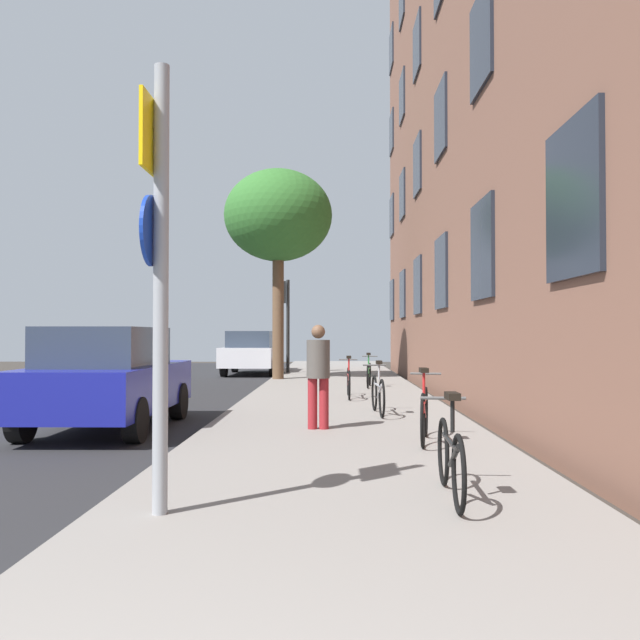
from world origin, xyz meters
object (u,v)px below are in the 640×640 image
(bicycle_1, at_px, (424,413))
(car_0, at_px, (108,377))
(sign_post, at_px, (158,257))
(bicycle_0, at_px, (450,457))
(bicycle_3, at_px, (349,381))
(bicycle_4, at_px, (369,374))
(tree_near, at_px, (278,217))
(bicycle_2, at_px, (378,393))
(traffic_light, at_px, (285,309))
(pedestrian_0, at_px, (318,369))
(car_1, at_px, (253,352))

(bicycle_1, height_order, car_0, car_0)
(sign_post, relative_size, bicycle_0, 2.16)
(bicycle_3, distance_m, bicycle_4, 3.06)
(sign_post, height_order, bicycle_0, sign_post)
(tree_near, xyz_separation_m, bicycle_2, (2.50, -9.22, -4.72))
(bicycle_1, xyz_separation_m, bicycle_4, (-0.23, 9.00, -0.03))
(bicycle_3, xyz_separation_m, car_0, (-3.90, -4.24, 0.36))
(traffic_light, xyz_separation_m, bicycle_4, (2.69, -6.59, -1.97))
(pedestrian_0, bearing_deg, tree_near, 97.67)
(traffic_light, height_order, pedestrian_0, traffic_light)
(sign_post, xyz_separation_m, car_1, (-1.61, 19.83, -1.29))
(bicycle_2, distance_m, car_0, 4.52)
(traffic_light, height_order, bicycle_4, traffic_light)
(bicycle_4, bearing_deg, sign_post, -100.61)
(bicycle_1, bearing_deg, bicycle_4, 91.44)
(bicycle_3, height_order, pedestrian_0, pedestrian_0)
(bicycle_2, height_order, bicycle_3, bicycle_2)
(tree_near, height_order, car_0, tree_near)
(traffic_light, height_order, tree_near, tree_near)
(traffic_light, bearing_deg, bicycle_1, -79.43)
(tree_near, relative_size, bicycle_1, 4.05)
(traffic_light, height_order, car_0, traffic_light)
(bicycle_0, distance_m, bicycle_2, 6.00)
(bicycle_4, height_order, car_0, car_0)
(bicycle_3, distance_m, pedestrian_0, 4.89)
(bicycle_2, bearing_deg, pedestrian_0, -118.90)
(bicycle_3, xyz_separation_m, bicycle_4, (0.61, 3.00, -0.01))
(traffic_light, height_order, bicycle_0, traffic_light)
(bicycle_1, relative_size, bicycle_2, 0.93)
(car_0, bearing_deg, bicycle_0, -46.38)
(bicycle_2, height_order, pedestrian_0, pedestrian_0)
(traffic_light, xyz_separation_m, bicycle_0, (2.72, -18.59, -1.97))
(bicycle_4, bearing_deg, car_1, 118.42)
(bicycle_0, bearing_deg, car_0, 133.62)
(bicycle_2, height_order, car_0, car_0)
(sign_post, xyz_separation_m, tree_near, (-0.32, 15.73, 3.08))
(tree_near, distance_m, car_1, 6.13)
(tree_near, bearing_deg, pedestrian_0, -82.33)
(tree_near, distance_m, bicycle_0, 16.16)
(bicycle_1, distance_m, bicycle_3, 6.05)
(traffic_light, height_order, car_1, traffic_light)
(traffic_light, bearing_deg, car_0, -97.49)
(bicycle_4, bearing_deg, car_0, -121.89)
(traffic_light, xyz_separation_m, bicycle_2, (2.51, -12.59, -1.95))
(traffic_light, relative_size, car_1, 0.79)
(bicycle_1, height_order, bicycle_3, bicycle_1)
(pedestrian_0, distance_m, car_0, 3.38)
(bicycle_2, height_order, car_1, car_1)
(bicycle_0, relative_size, car_1, 0.38)
(tree_near, height_order, bicycle_4, tree_near)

